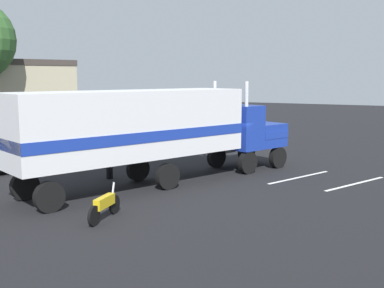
{
  "coord_description": "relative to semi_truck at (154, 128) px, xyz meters",
  "views": [
    {
      "loc": [
        -22.37,
        -9.05,
        4.74
      ],
      "look_at": [
        -2.82,
        1.0,
        1.6
      ],
      "focal_mm": 44.55,
      "sensor_mm": 36.0,
      "label": 1
    }
  ],
  "objects": [
    {
      "name": "semi_truck",
      "position": [
        0.0,
        0.0,
        0.0
      ],
      "size": [
        14.04,
        7.69,
        4.5
      ],
      "color": "#193399",
      "rests_on": "ground_plane"
    },
    {
      "name": "lane_stripe_near",
      "position": [
        4.37,
        -5.33,
        -2.52
      ],
      "size": [
        4.12,
        1.85,
        0.01
      ],
      "primitive_type": "cube",
      "rotation": [
        0.0,
        0.0,
        -0.4
      ],
      "color": "silver",
      "rests_on": "ground_plane"
    },
    {
      "name": "ground_plane",
      "position": [
        4.85,
        -1.83,
        -2.52
      ],
      "size": [
        120.0,
        120.0,
        0.0
      ],
      "primitive_type": "plane",
      "color": "black"
    },
    {
      "name": "motorcycle",
      "position": [
        -5.18,
        -1.26,
        -2.04
      ],
      "size": [
        2.1,
        0.47,
        1.12
      ],
      "color": "black",
      "rests_on": "ground_plane"
    },
    {
      "name": "person_bystander",
      "position": [
        0.07,
        2.5,
        -1.63
      ],
      "size": [
        0.4,
        0.48,
        1.63
      ],
      "color": "black",
      "rests_on": "ground_plane"
    },
    {
      "name": "parked_car",
      "position": [
        -1.01,
        8.0,
        -1.72
      ],
      "size": [
        4.69,
        2.75,
        1.57
      ],
      "color": "#B7B7BC",
      "rests_on": "ground_plane"
    },
    {
      "name": "lane_stripe_mid",
      "position": [
        4.17,
        -7.89,
        -2.52
      ],
      "size": [
        4.08,
        1.95,
        0.01
      ],
      "primitive_type": "cube",
      "rotation": [
        0.0,
        0.0,
        -0.42
      ],
      "color": "silver",
      "rests_on": "ground_plane"
    }
  ]
}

